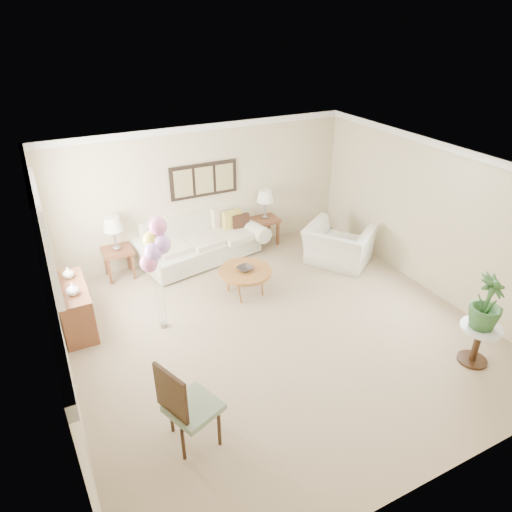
{
  "coord_description": "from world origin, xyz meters",
  "views": [
    {
      "loc": [
        -2.88,
        -4.96,
        4.41
      ],
      "look_at": [
        -0.07,
        0.6,
        1.05
      ],
      "focal_mm": 32.0,
      "sensor_mm": 36.0,
      "label": 1
    }
  ],
  "objects_px": {
    "balloon_cluster": "(155,246)",
    "accent_chair": "(186,404)",
    "coffee_table": "(245,272)",
    "armchair": "(338,245)",
    "sofa": "(201,242)"
  },
  "relations": [
    {
      "from": "balloon_cluster",
      "to": "accent_chair",
      "type": "bearing_deg",
      "value": -99.27
    },
    {
      "from": "accent_chair",
      "to": "balloon_cluster",
      "type": "relative_size",
      "value": 0.59
    },
    {
      "from": "coffee_table",
      "to": "armchair",
      "type": "height_order",
      "value": "armchair"
    },
    {
      "from": "sofa",
      "to": "coffee_table",
      "type": "bearing_deg",
      "value": -81.19
    },
    {
      "from": "sofa",
      "to": "armchair",
      "type": "xyz_separation_m",
      "value": [
        2.33,
        -1.37,
        0.02
      ]
    },
    {
      "from": "coffee_table",
      "to": "accent_chair",
      "type": "relative_size",
      "value": 0.85
    },
    {
      "from": "balloon_cluster",
      "to": "armchair",
      "type": "bearing_deg",
      "value": 7.78
    },
    {
      "from": "coffee_table",
      "to": "sofa",
      "type": "bearing_deg",
      "value": 98.81
    },
    {
      "from": "sofa",
      "to": "accent_chair",
      "type": "distance_m",
      "value": 4.43
    },
    {
      "from": "armchair",
      "to": "balloon_cluster",
      "type": "distance_m",
      "value": 3.85
    },
    {
      "from": "balloon_cluster",
      "to": "sofa",
      "type": "bearing_deg",
      "value": 54.43
    },
    {
      "from": "coffee_table",
      "to": "accent_chair",
      "type": "xyz_separation_m",
      "value": [
        -1.94,
        -2.54,
        0.14
      ]
    },
    {
      "from": "armchair",
      "to": "balloon_cluster",
      "type": "height_order",
      "value": "balloon_cluster"
    },
    {
      "from": "sofa",
      "to": "accent_chair",
      "type": "height_order",
      "value": "accent_chair"
    },
    {
      "from": "sofa",
      "to": "accent_chair",
      "type": "bearing_deg",
      "value": -112.57
    }
  ]
}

